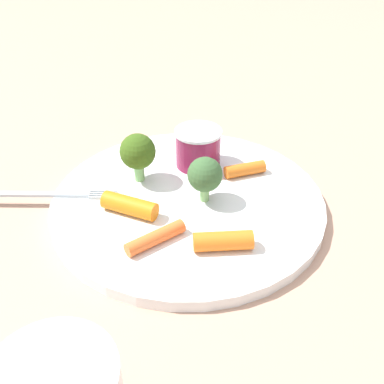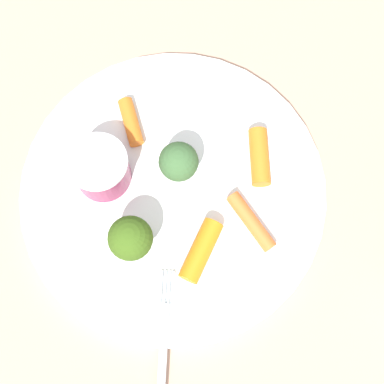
{
  "view_description": "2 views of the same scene",
  "coord_description": "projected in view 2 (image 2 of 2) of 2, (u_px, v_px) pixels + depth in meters",
  "views": [
    {
      "loc": [
        -0.28,
        -0.23,
        0.28
      ],
      "look_at": [
        -0.01,
        -0.01,
        0.03
      ],
      "focal_mm": 41.25,
      "sensor_mm": 36.0,
      "label": 1
    },
    {
      "loc": [
        -0.1,
        0.09,
        0.5
      ],
      "look_at": [
        -0.02,
        -0.01,
        0.03
      ],
      "focal_mm": 52.26,
      "sensor_mm": 36.0,
      "label": 2
    }
  ],
  "objects": [
    {
      "name": "ground_plane",
      "position": [
        173.0,
        194.0,
        0.52
      ],
      "size": [
        2.4,
        2.4,
        0.0
      ],
      "primitive_type": "plane",
      "color": "tan"
    },
    {
      "name": "plate",
      "position": [
        173.0,
        192.0,
        0.51
      ],
      "size": [
        0.28,
        0.28,
        0.01
      ],
      "primitive_type": "cylinder",
      "color": "white",
      "rests_on": "ground_plane"
    },
    {
      "name": "sauce_cup",
      "position": [
        101.0,
        169.0,
        0.49
      ],
      "size": [
        0.05,
        0.05,
        0.04
      ],
      "color": "maroon",
      "rests_on": "plate"
    },
    {
      "name": "broccoli_floret_0",
      "position": [
        130.0,
        239.0,
        0.46
      ],
      "size": [
        0.04,
        0.04,
        0.05
      ],
      "color": "#86C474",
      "rests_on": "plate"
    },
    {
      "name": "broccoli_floret_1",
      "position": [
        179.0,
        162.0,
        0.48
      ],
      "size": [
        0.03,
        0.03,
        0.05
      ],
      "color": "#81BB71",
      "rests_on": "plate"
    },
    {
      "name": "carrot_stick_0",
      "position": [
        259.0,
        157.0,
        0.5
      ],
      "size": [
        0.05,
        0.05,
        0.02
      ],
      "primitive_type": "cylinder",
      "rotation": [
        1.57,
        0.0,
        3.9
      ],
      "color": "orange",
      "rests_on": "plate"
    },
    {
      "name": "carrot_stick_1",
      "position": [
        131.0,
        122.0,
        0.51
      ],
      "size": [
        0.05,
        0.04,
        0.01
      ],
      "primitive_type": "cylinder",
      "rotation": [
        1.57,
        0.0,
        4.14
      ],
      "color": "orange",
      "rests_on": "plate"
    },
    {
      "name": "carrot_stick_2",
      "position": [
        201.0,
        251.0,
        0.48
      ],
      "size": [
        0.03,
        0.06,
        0.02
      ],
      "primitive_type": "cylinder",
      "rotation": [
        1.57,
        0.0,
        0.28
      ],
      "color": "orange",
      "rests_on": "plate"
    },
    {
      "name": "carrot_stick_3",
      "position": [
        251.0,
        222.0,
        0.49
      ],
      "size": [
        0.06,
        0.03,
        0.01
      ],
      "primitive_type": "cylinder",
      "rotation": [
        1.57,
        0.0,
        4.46
      ],
      "color": "orange",
      "rests_on": "plate"
    }
  ]
}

